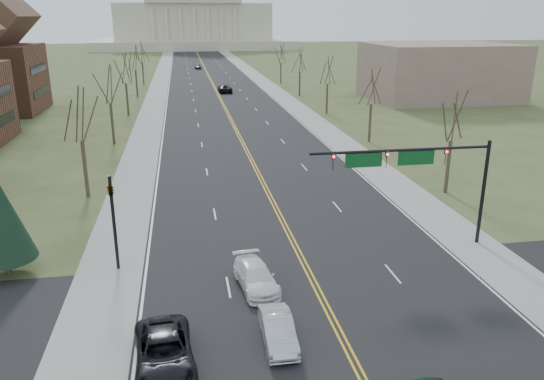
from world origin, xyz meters
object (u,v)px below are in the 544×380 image
object	(u,v)px
car_sb_outer_lead	(164,353)
car_sb_inner_second	(256,277)
car_sb_inner_lead	(278,330)
car_far_nb	(225,88)
signal_mast	(415,165)
car_far_sb	(198,66)
signal_left	(113,213)

from	to	relation	value
car_sb_outer_lead	car_sb_inner_second	bearing A→B (deg)	47.99
car_sb_inner_lead	car_far_nb	world-z (taller)	car_far_nb
car_sb_inner_lead	car_sb_outer_lead	distance (m)	5.39
car_sb_inner_second	signal_mast	bearing A→B (deg)	11.65
car_sb_inner_lead	signal_mast	bearing A→B (deg)	41.72
car_far_nb	car_sb_outer_lead	bearing A→B (deg)	82.40
car_sb_inner_lead	car_far_nb	size ratio (longest dim) A/B	0.73
car_sb_inner_lead	car_sb_inner_second	size ratio (longest dim) A/B	0.86
signal_mast	car_sb_outer_lead	distance (m)	19.60
car_sb_inner_lead	car_sb_outer_lead	xyz separation A→B (m)	(-5.28, -1.07, 0.09)
car_sb_inner_second	car_far_nb	bearing A→B (deg)	78.85
car_far_sb	signal_mast	bearing A→B (deg)	-90.98
car_sb_inner_lead	car_sb_inner_second	world-z (taller)	car_sb_inner_second
signal_left	car_far_nb	world-z (taller)	signal_left
car_sb_inner_second	signal_left	bearing A→B (deg)	147.14
car_sb_inner_lead	car_sb_inner_second	bearing A→B (deg)	93.40
car_sb_outer_lead	car_far_sb	world-z (taller)	car_sb_outer_lead
signal_mast	car_sb_inner_lead	size ratio (longest dim) A/B	2.97
car_sb_inner_lead	car_far_nb	distance (m)	87.26
signal_mast	car_far_nb	distance (m)	78.21
car_sb_inner_second	car_sb_outer_lead	bearing A→B (deg)	-134.86
car_sb_inner_second	car_far_nb	distance (m)	81.79
car_sb_outer_lead	car_far_nb	distance (m)	88.77
car_sb_inner_second	car_far_sb	distance (m)	132.15
signal_left	car_far_nb	xyz separation A→B (m)	(13.10, 77.83, -2.92)
signal_mast	signal_left	xyz separation A→B (m)	(-18.95, 0.00, -2.05)
car_sb_inner_lead	car_far_sb	size ratio (longest dim) A/B	0.98
car_sb_inner_lead	car_sb_inner_second	xyz separation A→B (m)	(-0.29, 5.50, 0.01)
signal_mast	car_far_sb	world-z (taller)	signal_mast
signal_mast	car_sb_inner_lead	bearing A→B (deg)	-138.69
signal_left	signal_mast	bearing A→B (deg)	-0.00
signal_left	car_sb_inner_second	bearing A→B (deg)	-25.24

